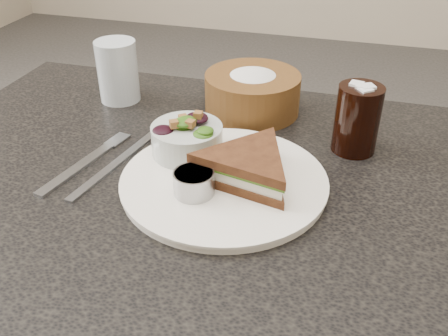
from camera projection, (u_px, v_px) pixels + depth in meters
name	position (u px, v px, depth m)	size (l,w,h in m)	color
dinner_plate	(224.00, 182.00, 0.72)	(0.29, 0.29, 0.01)	white
sandwich	(248.00, 167.00, 0.70)	(0.17, 0.17, 0.05)	#522C15
salad_bowl	(187.00, 135.00, 0.76)	(0.11, 0.11, 0.06)	#ACB5B0
dressing_ramekin	(194.00, 183.00, 0.68)	(0.06, 0.06, 0.03)	#959698
orange_wedge	(248.00, 155.00, 0.75)	(0.06, 0.06, 0.03)	orange
fork	(81.00, 165.00, 0.76)	(0.02, 0.18, 0.00)	#ABAFB6
knife	(115.00, 164.00, 0.77)	(0.01, 0.22, 0.00)	#A4A8B1
bread_basket	(253.00, 87.00, 0.90)	(0.17, 0.17, 0.10)	brown
cola_glass	(358.00, 116.00, 0.78)	(0.07, 0.07, 0.12)	black
water_glass	(118.00, 71.00, 0.94)	(0.08, 0.08, 0.12)	silver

